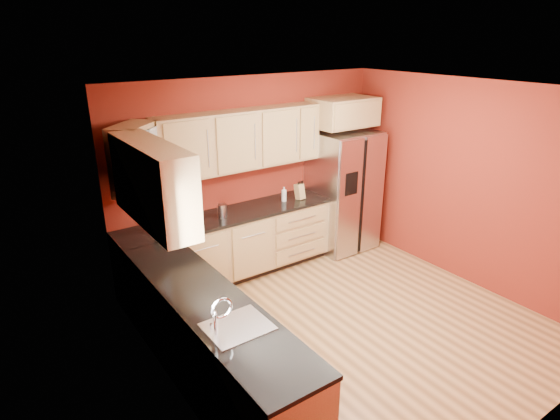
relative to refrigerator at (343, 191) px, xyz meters
name	(u,v)px	position (x,y,z in m)	size (l,w,h in m)	color
floor	(347,324)	(-1.35, -1.62, -0.89)	(4.00, 4.00, 0.00)	olive
ceiling	(361,90)	(-1.35, -1.62, 1.71)	(4.00, 4.00, 0.00)	silver
wall_back	(252,173)	(-1.35, 0.38, 0.41)	(4.00, 0.04, 2.60)	maroon
wall_front	(547,304)	(-1.35, -3.62, 0.41)	(4.00, 0.04, 2.60)	maroon
wall_left	(172,271)	(-3.35, -1.62, 0.41)	(0.04, 4.00, 2.60)	maroon
wall_right	(469,184)	(0.65, -1.62, 0.41)	(0.04, 4.00, 2.60)	maroon
base_cabinets_back	(230,248)	(-1.90, 0.07, -0.45)	(2.90, 0.60, 0.88)	#A2734E
base_cabinets_left	(211,345)	(-3.05, -1.62, -0.45)	(0.60, 2.80, 0.88)	#A2734E
countertop_back	(229,216)	(-1.90, 0.06, 0.01)	(2.90, 0.62, 0.04)	black
countertop_left	(209,301)	(-3.04, -1.62, 0.01)	(0.62, 2.80, 0.04)	black
upper_cabinets_back	(241,140)	(-1.60, 0.21, 0.94)	(2.30, 0.33, 0.75)	#A2734E
upper_cabinets_left	(153,183)	(-3.19, -0.90, 0.94)	(0.33, 1.35, 0.75)	#A2734E
corner_upper_cabinet	(136,159)	(-3.02, 0.04, 0.94)	(0.62, 0.33, 0.75)	#A2734E
over_fridge_cabinet	(343,112)	(0.00, 0.07, 1.16)	(0.92, 0.60, 0.40)	#A2734E
refrigerator	(343,191)	(0.00, 0.00, 0.00)	(0.90, 0.75, 1.78)	silver
window	(199,266)	(-3.33, -2.12, 0.66)	(0.03, 0.90, 1.00)	white
sink_faucet	(237,311)	(-3.04, -2.12, 0.18)	(0.50, 0.42, 0.30)	silver
canister_left	(167,222)	(-2.73, 0.06, 0.12)	(0.11, 0.11, 0.18)	silver
canister_right	(222,211)	(-2.02, 0.01, 0.12)	(0.11, 0.11, 0.18)	silver
wine_bottle_a	(181,210)	(-2.52, 0.12, 0.21)	(0.08, 0.08, 0.36)	black
wine_bottle_b	(155,220)	(-2.88, 0.04, 0.19)	(0.07, 0.07, 0.32)	black
knife_block	(300,192)	(-0.79, 0.02, 0.14)	(0.11, 0.10, 0.22)	tan
soap_dispenser	(284,194)	(-1.03, 0.07, 0.13)	(0.07, 0.07, 0.20)	white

